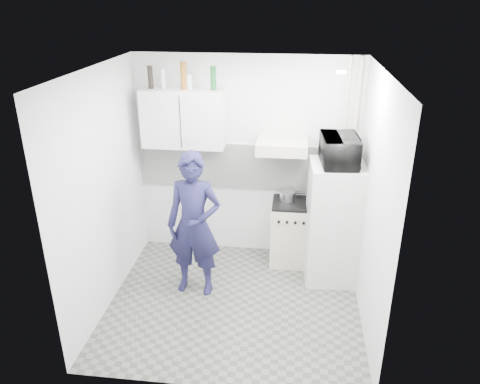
# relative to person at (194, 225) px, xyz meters

# --- Properties ---
(floor) EXTENTS (2.80, 2.80, 0.00)m
(floor) POSITION_rel_person_xyz_m (0.48, -0.22, -0.85)
(floor) COLOR #5C5C59
(floor) RESTS_ON ground
(ceiling) EXTENTS (2.80, 2.80, 0.00)m
(ceiling) POSITION_rel_person_xyz_m (0.48, -0.22, 1.75)
(ceiling) COLOR white
(ceiling) RESTS_ON wall_back
(wall_back) EXTENTS (2.80, 0.00, 2.80)m
(wall_back) POSITION_rel_person_xyz_m (0.48, 1.03, 0.45)
(wall_back) COLOR silver
(wall_back) RESTS_ON floor
(wall_left) EXTENTS (0.00, 2.60, 2.60)m
(wall_left) POSITION_rel_person_xyz_m (-0.92, -0.22, 0.45)
(wall_left) COLOR silver
(wall_left) RESTS_ON floor
(wall_right) EXTENTS (0.00, 2.60, 2.60)m
(wall_right) POSITION_rel_person_xyz_m (1.88, -0.22, 0.45)
(wall_right) COLOR silver
(wall_right) RESTS_ON floor
(person) EXTENTS (0.65, 0.45, 1.70)m
(person) POSITION_rel_person_xyz_m (0.00, 0.00, 0.00)
(person) COLOR #181737
(person) RESTS_ON floor
(stove) EXTENTS (0.51, 0.51, 0.81)m
(stove) POSITION_rel_person_xyz_m (1.08, 0.78, -0.45)
(stove) COLOR beige
(stove) RESTS_ON floor
(fridge) EXTENTS (0.65, 0.65, 1.48)m
(fridge) POSITION_rel_person_xyz_m (1.58, 0.47, -0.11)
(fridge) COLOR silver
(fridge) RESTS_ON floor
(stove_top) EXTENTS (0.49, 0.49, 0.03)m
(stove_top) POSITION_rel_person_xyz_m (1.08, 0.78, -0.03)
(stove_top) COLOR black
(stove_top) RESTS_ON stove
(saucepan) EXTENTS (0.20, 0.20, 0.11)m
(saucepan) POSITION_rel_person_xyz_m (1.02, 0.86, 0.04)
(saucepan) COLOR silver
(saucepan) RESTS_ON stove_top
(microwave) EXTENTS (0.62, 0.44, 0.32)m
(microwave) POSITION_rel_person_xyz_m (1.58, 0.47, 0.79)
(microwave) COLOR black
(microwave) RESTS_ON fridge
(bottle_a) EXTENTS (0.06, 0.06, 0.26)m
(bottle_a) POSITION_rel_person_xyz_m (-0.65, 0.85, 1.48)
(bottle_a) COLOR black
(bottle_a) RESTS_ON upper_cabinet
(bottle_b) EXTENTS (0.06, 0.06, 0.23)m
(bottle_b) POSITION_rel_person_xyz_m (-0.50, 0.85, 1.47)
(bottle_b) COLOR #B2B7BC
(bottle_b) RESTS_ON upper_cabinet
(bottle_d) EXTENTS (0.07, 0.07, 0.32)m
(bottle_d) POSITION_rel_person_xyz_m (-0.25, 0.85, 1.51)
(bottle_d) COLOR brown
(bottle_d) RESTS_ON upper_cabinet
(canister_a) EXTENTS (0.07, 0.07, 0.18)m
(canister_a) POSITION_rel_person_xyz_m (-0.19, 0.85, 1.44)
(canister_a) COLOR #B2B7BC
(canister_a) RESTS_ON upper_cabinet
(bottle_e) EXTENTS (0.07, 0.07, 0.28)m
(bottle_e) POSITION_rel_person_xyz_m (0.10, 0.85, 1.49)
(bottle_e) COLOR #144C1E
(bottle_e) RESTS_ON upper_cabinet
(upper_cabinet) EXTENTS (1.00, 0.35, 0.70)m
(upper_cabinet) POSITION_rel_person_xyz_m (-0.27, 0.85, 1.00)
(upper_cabinet) COLOR silver
(upper_cabinet) RESTS_ON wall_back
(range_hood) EXTENTS (0.60, 0.50, 0.14)m
(range_hood) POSITION_rel_person_xyz_m (0.93, 0.78, 0.72)
(range_hood) COLOR beige
(range_hood) RESTS_ON wall_back
(backsplash) EXTENTS (2.74, 0.03, 0.60)m
(backsplash) POSITION_rel_person_xyz_m (0.48, 1.01, 0.35)
(backsplash) COLOR white
(backsplash) RESTS_ON wall_back
(pipe_a) EXTENTS (0.05, 0.05, 2.60)m
(pipe_a) POSITION_rel_person_xyz_m (1.78, 0.95, 0.45)
(pipe_a) COLOR beige
(pipe_a) RESTS_ON floor
(pipe_b) EXTENTS (0.04, 0.04, 2.60)m
(pipe_b) POSITION_rel_person_xyz_m (1.66, 0.95, 0.45)
(pipe_b) COLOR beige
(pipe_b) RESTS_ON floor
(ceiling_spot_fixture) EXTENTS (0.10, 0.10, 0.02)m
(ceiling_spot_fixture) POSITION_rel_person_xyz_m (1.48, -0.02, 1.72)
(ceiling_spot_fixture) COLOR white
(ceiling_spot_fixture) RESTS_ON ceiling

